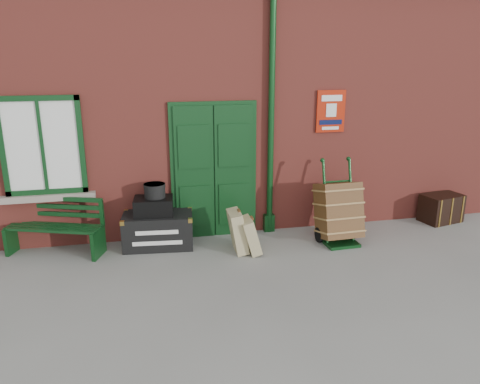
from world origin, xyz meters
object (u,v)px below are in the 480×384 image
object	(u,v)px
bench	(56,225)
porter_trolley	(338,212)
dark_trunk	(441,208)
houdini_trunk	(158,230)

from	to	relation	value
bench	porter_trolley	bearing A→B (deg)	12.77
bench	porter_trolley	world-z (taller)	porter_trolley
porter_trolley	dark_trunk	xyz separation A→B (m)	(2.25, 0.50, -0.26)
houdini_trunk	dark_trunk	size ratio (longest dim) A/B	1.54
dark_trunk	porter_trolley	bearing A→B (deg)	179.49
houdini_trunk	porter_trolley	bearing A→B (deg)	-2.74
houdini_trunk	dark_trunk	bearing A→B (deg)	6.41
bench	houdini_trunk	xyz separation A→B (m)	(1.54, -0.10, -0.18)
bench	dark_trunk	distance (m)	6.69
porter_trolley	houdini_trunk	bearing A→B (deg)	169.52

